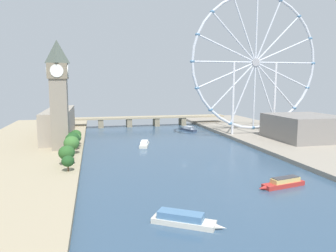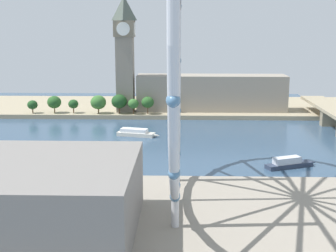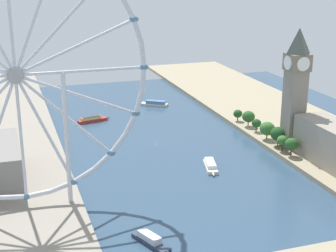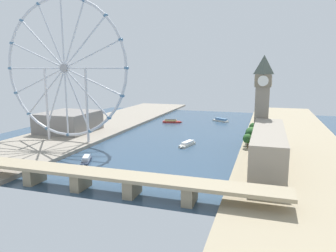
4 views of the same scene
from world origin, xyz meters
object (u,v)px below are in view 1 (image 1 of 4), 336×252
at_px(river_bridge, 143,119).
at_px(tour_boat_0, 188,129).
at_px(parliament_block, 59,123).
at_px(tour_boat_3, 183,219).
at_px(clock_tower, 59,93).
at_px(riverside_hall, 304,127).
at_px(tour_boat_1, 283,183).
at_px(tour_boat_2, 144,144).
at_px(ferris_wheel, 255,63).

distance_m(river_bridge, tour_boat_0, 65.51).
height_order(parliament_block, river_bridge, parliament_block).
bearing_deg(tour_boat_3, clock_tower, 144.34).
distance_m(riverside_hall, river_bridge, 186.67).
bearing_deg(tour_boat_0, tour_boat_3, 140.35).
relative_size(tour_boat_1, tour_boat_2, 1.09).
xyz_separation_m(ferris_wheel, tour_boat_0, (-51.74, 51.07, -69.81)).
relative_size(parliament_block, tour_boat_0, 4.14).
distance_m(river_bridge, tour_boat_2, 125.69).
bearing_deg(tour_boat_3, tour_boat_0, 105.31).
bearing_deg(tour_boat_1, river_bridge, -93.52).
height_order(riverside_hall, tour_boat_1, riverside_hall).
distance_m(tour_boat_0, tour_boat_3, 239.86).
height_order(ferris_wheel, river_bridge, ferris_wheel).
bearing_deg(parliament_block, river_bridge, 40.35).
xyz_separation_m(river_bridge, tour_boat_2, (-17.47, -124.28, -6.95)).
relative_size(riverside_hall, river_bridge, 0.28).
bearing_deg(tour_boat_2, riverside_hall, -82.41).
xyz_separation_m(tour_boat_1, tour_boat_3, (-61.97, -31.18, -0.03)).
distance_m(ferris_wheel, tour_boat_0, 100.79).
relative_size(clock_tower, tour_boat_0, 3.12).
relative_size(clock_tower, parliament_block, 0.75).
bearing_deg(riverside_hall, tour_boat_3, -137.48).
bearing_deg(tour_boat_1, tour_boat_0, -104.12).
height_order(tour_boat_0, tour_boat_1, tour_boat_0).
xyz_separation_m(ferris_wheel, river_bridge, (-95.51, 99.33, -62.96)).
bearing_deg(ferris_wheel, river_bridge, 133.88).
bearing_deg(tour_boat_2, tour_boat_0, -24.77).
relative_size(riverside_hall, tour_boat_1, 2.08).
relative_size(river_bridge, tour_boat_2, 7.95).
relative_size(parliament_block, tour_boat_1, 3.80).
relative_size(parliament_block, river_bridge, 0.52).
bearing_deg(river_bridge, tour_boat_1, -81.84).
xyz_separation_m(tour_boat_1, tour_boat_2, (-52.78, 122.09, -0.17)).
xyz_separation_m(riverside_hall, tour_boat_3, (-149.71, -137.27, -11.76)).
height_order(ferris_wheel, tour_boat_2, ferris_wheel).
distance_m(tour_boat_0, tour_boat_1, 198.29).
height_order(tour_boat_0, tour_boat_2, tour_boat_0).
bearing_deg(tour_boat_1, tour_boat_2, -78.30).
xyz_separation_m(riverside_hall, tour_boat_2, (-140.52, 16.00, -11.90)).
bearing_deg(tour_boat_0, ferris_wheel, -157.20).
distance_m(clock_tower, riverside_hall, 208.41).
height_order(riverside_hall, tour_boat_2, riverside_hall).
distance_m(clock_tower, ferris_wheel, 184.54).
relative_size(tour_boat_0, tour_boat_2, 1.00).
relative_size(clock_tower, river_bridge, 0.39).
bearing_deg(tour_boat_2, clock_tower, 115.75).
distance_m(clock_tower, river_bridge, 164.89).
bearing_deg(clock_tower, tour_boat_1, -42.54).
distance_m(clock_tower, parliament_block, 68.54).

